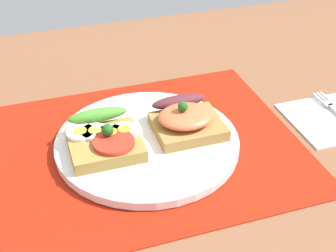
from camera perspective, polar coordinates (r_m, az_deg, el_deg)
ground_plane at (r=66.97cm, az=-2.44°, el=-3.69°), size 120.00×90.00×3.20cm
placemat at (r=65.89cm, az=-2.48°, el=-2.49°), size 41.61×34.33×0.30cm
plate at (r=65.45cm, az=-2.50°, el=-1.97°), size 25.21×25.21×1.19cm
sandwich_egg_tomato at (r=63.33cm, az=-7.64°, el=-1.44°), size 9.41×9.94×3.95cm
sandwich_salmon at (r=65.70cm, az=2.25°, el=0.68°), size 9.40×9.55×4.94cm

